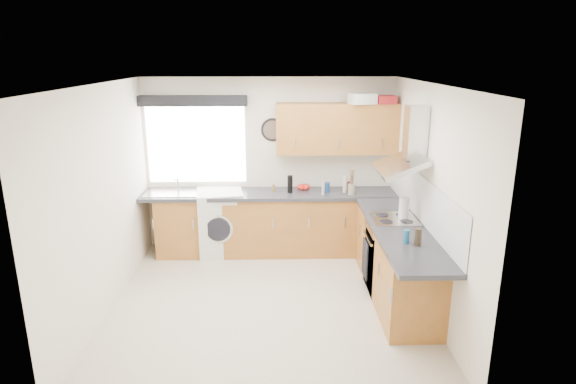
{
  "coord_description": "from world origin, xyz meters",
  "views": [
    {
      "loc": [
        0.12,
        -5.07,
        2.79
      ],
      "look_at": [
        0.25,
        0.85,
        1.1
      ],
      "focal_mm": 30.0,
      "sensor_mm": 36.0,
      "label": 1
    }
  ],
  "objects_px": {
    "extractor_hood": "(407,148)",
    "upper_cabinets": "(337,128)",
    "oven": "(392,257)",
    "washing_machine": "(221,222)"
  },
  "relations": [
    {
      "from": "extractor_hood",
      "to": "oven",
      "type": "bearing_deg",
      "value": 180.0
    },
    {
      "from": "oven",
      "to": "washing_machine",
      "type": "relative_size",
      "value": 0.92
    },
    {
      "from": "extractor_hood",
      "to": "upper_cabinets",
      "type": "bearing_deg",
      "value": 116.13
    },
    {
      "from": "oven",
      "to": "upper_cabinets",
      "type": "height_order",
      "value": "upper_cabinets"
    },
    {
      "from": "oven",
      "to": "upper_cabinets",
      "type": "distance_m",
      "value": 1.99
    },
    {
      "from": "upper_cabinets",
      "to": "washing_machine",
      "type": "height_order",
      "value": "upper_cabinets"
    },
    {
      "from": "oven",
      "to": "upper_cabinets",
      "type": "xyz_separation_m",
      "value": [
        -0.55,
        1.32,
        1.38
      ]
    },
    {
      "from": "oven",
      "to": "washing_machine",
      "type": "height_order",
      "value": "washing_machine"
    },
    {
      "from": "oven",
      "to": "extractor_hood",
      "type": "relative_size",
      "value": 1.09
    },
    {
      "from": "extractor_hood",
      "to": "washing_machine",
      "type": "xyz_separation_m",
      "value": [
        -2.31,
        1.22,
        -1.31
      ]
    }
  ]
}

